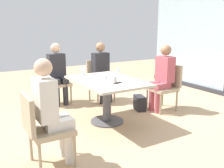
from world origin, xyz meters
TOP-DOWN VIEW (x-y plane):
  - ground_plane at (0.00, 0.00)m, footprint 12.00×12.00m
  - dining_table_main at (0.00, 0.00)m, footprint 1.39×0.95m
  - chair_side_end at (-1.53, -0.35)m, footprint 0.50×0.46m
  - chair_near_window at (0.00, 1.31)m, footprint 0.46×0.51m
  - chair_front_right at (0.83, -1.31)m, footprint 0.46×0.50m
  - chair_far_left at (-1.23, 0.52)m, footprint 0.50×0.46m
  - person_side_end at (-1.43, -0.35)m, footprint 0.39×0.34m
  - person_near_window at (-0.00, 1.21)m, footprint 0.34×0.39m
  - person_front_right at (0.83, -1.21)m, footprint 0.34×0.39m
  - person_far_left at (-1.12, 0.52)m, footprint 0.39×0.34m
  - wine_glass_0 at (-0.52, -0.16)m, footprint 0.07×0.07m
  - wine_glass_1 at (-0.14, 0.30)m, footprint 0.07×0.07m
  - wine_glass_2 at (0.27, -0.18)m, footprint 0.07×0.07m
  - wine_glass_3 at (-0.62, -0.17)m, footprint 0.07×0.07m
  - wine_glass_4 at (-0.13, -0.37)m, footprint 0.07×0.07m
  - coffee_cup at (0.19, 0.03)m, footprint 0.08×0.08m
  - cell_phone_on_table at (0.29, 0.03)m, footprint 0.10×0.16m
  - handbag_0 at (-1.24, -0.73)m, footprint 0.34×0.28m
  - handbag_1 at (-0.22, 0.86)m, footprint 0.33×0.24m

SIDE VIEW (x-z plane):
  - ground_plane at x=0.00m, z-range 0.00..0.00m
  - handbag_0 at x=-1.24m, z-range 0.00..0.28m
  - handbag_1 at x=-0.22m, z-range 0.00..0.28m
  - chair_side_end at x=-1.53m, z-range 0.06..0.93m
  - chair_near_window at x=0.00m, z-range 0.06..0.93m
  - chair_front_right at x=0.83m, z-range 0.06..0.93m
  - chair_far_left at x=-1.23m, z-range 0.06..0.93m
  - dining_table_main at x=0.00m, z-range 0.20..0.93m
  - person_side_end at x=-1.43m, z-range 0.07..1.33m
  - person_near_window at x=0.00m, z-range 0.07..1.33m
  - person_front_right at x=0.83m, z-range 0.07..1.33m
  - person_far_left at x=-1.12m, z-range 0.07..1.33m
  - cell_phone_on_table at x=0.29m, z-range 0.73..0.74m
  - coffee_cup at x=0.19m, z-range 0.73..0.82m
  - wine_glass_0 at x=-0.52m, z-range 0.77..0.95m
  - wine_glass_1 at x=-0.14m, z-range 0.77..0.95m
  - wine_glass_2 at x=0.27m, z-range 0.77..0.95m
  - wine_glass_3 at x=-0.62m, z-range 0.77..0.95m
  - wine_glass_4 at x=-0.13m, z-range 0.77..0.95m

